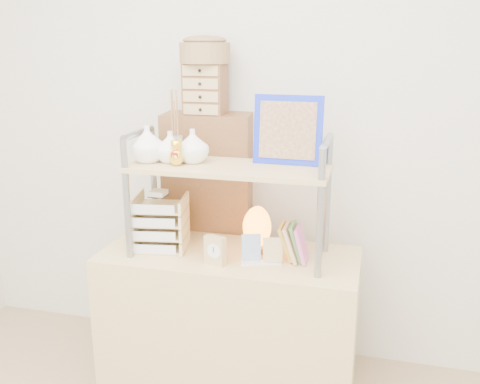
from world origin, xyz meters
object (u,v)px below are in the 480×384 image
object	(u,v)px
desk	(229,326)
letter_tray	(160,225)
salt_lamp	(257,228)
cabinet	(209,237)

from	to	relation	value
desk	letter_tray	xyz separation A→B (m)	(-0.34, -0.01, 0.49)
desk	salt_lamp	size ratio (longest dim) A/B	5.53
letter_tray	salt_lamp	size ratio (longest dim) A/B	1.32
salt_lamp	letter_tray	bearing A→B (deg)	-169.10
desk	letter_tray	bearing A→B (deg)	-178.33
salt_lamp	desk	bearing A→B (deg)	-146.26
desk	letter_tray	distance (m)	0.59
salt_lamp	cabinet	bearing A→B (deg)	138.68
cabinet	salt_lamp	world-z (taller)	cabinet
desk	cabinet	distance (m)	0.52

